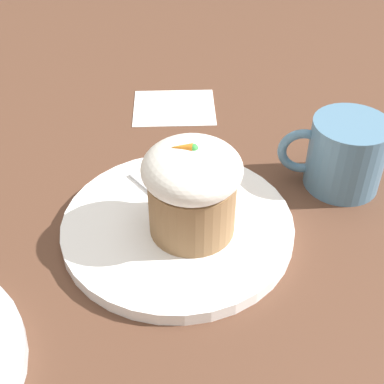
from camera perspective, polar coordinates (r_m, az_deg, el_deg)
ground_plane at (r=0.60m, az=-1.52°, el=-4.18°), size 4.00×4.00×0.00m
dessert_plate at (r=0.59m, az=-1.53°, el=-3.66°), size 0.26×0.26×0.02m
carrot_cake at (r=0.54m, az=-0.00°, el=0.48°), size 0.10×0.10×0.11m
spoon at (r=0.61m, az=-2.48°, el=-1.24°), size 0.09×0.09×0.01m
coffee_cup at (r=0.66m, az=15.90°, el=3.90°), size 0.13×0.09×0.09m
paper_napkin at (r=0.81m, az=-1.91°, el=9.02°), size 0.14×0.12×0.00m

